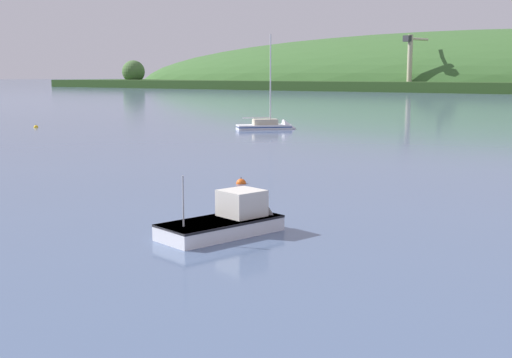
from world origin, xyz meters
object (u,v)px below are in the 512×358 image
object	(u,v)px
sailboat_far_left	(271,127)
fishing_boat_moored	(232,225)
mooring_buoy_midchannel	(241,184)
mooring_buoy_off_fishing_boat	(36,127)
dockside_crane	(410,64)

from	to	relation	value
sailboat_far_left	fishing_boat_moored	distance (m)	48.06
mooring_buoy_midchannel	mooring_buoy_off_fishing_boat	distance (m)	45.72
sailboat_far_left	dockside_crane	bearing A→B (deg)	61.01
mooring_buoy_off_fishing_boat	mooring_buoy_midchannel	bearing A→B (deg)	-24.99
mooring_buoy_midchannel	mooring_buoy_off_fishing_boat	world-z (taller)	mooring_buoy_midchannel
sailboat_far_left	fishing_boat_moored	world-z (taller)	sailboat_far_left
mooring_buoy_midchannel	sailboat_far_left	bearing A→B (deg)	119.59
sailboat_far_left	mooring_buoy_off_fishing_boat	bearing A→B (deg)	163.54
fishing_boat_moored	sailboat_far_left	bearing A→B (deg)	45.33
fishing_boat_moored	mooring_buoy_off_fishing_boat	world-z (taller)	fishing_boat_moored
sailboat_far_left	fishing_boat_moored	xyz separation A→B (m)	(24.33, -41.45, 0.11)
dockside_crane	mooring_buoy_midchannel	xyz separation A→B (m)	(64.78, -196.94, -9.33)
mooring_buoy_off_fishing_boat	sailboat_far_left	bearing A→B (deg)	28.31
dockside_crane	mooring_buoy_midchannel	world-z (taller)	dockside_crane
sailboat_far_left	mooring_buoy_off_fishing_boat	xyz separation A→B (m)	(-23.33, -12.57, -0.20)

